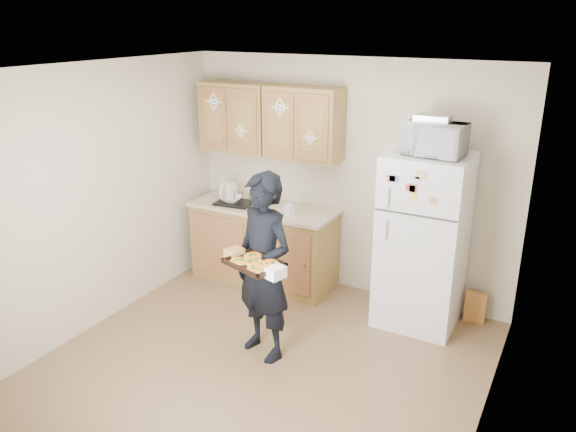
# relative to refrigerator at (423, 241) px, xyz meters

# --- Properties ---
(floor) EXTENTS (3.60, 3.60, 0.00)m
(floor) POSITION_rel_refrigerator_xyz_m (-0.95, -1.43, -0.85)
(floor) COLOR brown
(floor) RESTS_ON ground
(ceiling) EXTENTS (3.60, 3.60, 0.00)m
(ceiling) POSITION_rel_refrigerator_xyz_m (-0.95, -1.43, 1.65)
(ceiling) COLOR beige
(ceiling) RESTS_ON wall_back
(wall_back) EXTENTS (3.60, 0.04, 2.50)m
(wall_back) POSITION_rel_refrigerator_xyz_m (-0.95, 0.37, 0.40)
(wall_back) COLOR beige
(wall_back) RESTS_ON floor
(wall_front) EXTENTS (3.60, 0.04, 2.50)m
(wall_front) POSITION_rel_refrigerator_xyz_m (-0.95, -3.23, 0.40)
(wall_front) COLOR beige
(wall_front) RESTS_ON floor
(wall_left) EXTENTS (0.04, 3.60, 2.50)m
(wall_left) POSITION_rel_refrigerator_xyz_m (-2.75, -1.43, 0.40)
(wall_left) COLOR beige
(wall_left) RESTS_ON floor
(wall_right) EXTENTS (0.04, 3.60, 2.50)m
(wall_right) POSITION_rel_refrigerator_xyz_m (0.85, -1.43, 0.40)
(wall_right) COLOR beige
(wall_right) RESTS_ON floor
(refrigerator) EXTENTS (0.75, 0.70, 1.70)m
(refrigerator) POSITION_rel_refrigerator_xyz_m (0.00, 0.00, 0.00)
(refrigerator) COLOR white
(refrigerator) RESTS_ON floor
(base_cabinet) EXTENTS (1.60, 0.60, 0.86)m
(base_cabinet) POSITION_rel_refrigerator_xyz_m (-1.80, 0.05, -0.42)
(base_cabinet) COLOR brown
(base_cabinet) RESTS_ON floor
(countertop) EXTENTS (1.64, 0.64, 0.04)m
(countertop) POSITION_rel_refrigerator_xyz_m (-1.80, 0.05, 0.03)
(countertop) COLOR #BAAD8F
(countertop) RESTS_ON base_cabinet
(upper_cab_left) EXTENTS (0.80, 0.33, 0.75)m
(upper_cab_left) POSITION_rel_refrigerator_xyz_m (-2.20, 0.18, 0.98)
(upper_cab_left) COLOR brown
(upper_cab_left) RESTS_ON wall_back
(upper_cab_right) EXTENTS (0.80, 0.33, 0.75)m
(upper_cab_right) POSITION_rel_refrigerator_xyz_m (-1.38, 0.18, 0.98)
(upper_cab_right) COLOR brown
(upper_cab_right) RESTS_ON wall_back
(cereal_box) EXTENTS (0.20, 0.07, 0.32)m
(cereal_box) POSITION_rel_refrigerator_xyz_m (0.52, 0.24, -0.69)
(cereal_box) COLOR gold
(cereal_box) RESTS_ON floor
(person) EXTENTS (0.70, 0.56, 1.68)m
(person) POSITION_rel_refrigerator_xyz_m (-1.04, -1.22, -0.01)
(person) COLOR black
(person) RESTS_ON floor
(baking_tray) EXTENTS (0.52, 0.44, 0.04)m
(baking_tray) POSITION_rel_refrigerator_xyz_m (-0.95, -1.51, 0.16)
(baking_tray) COLOR black
(baking_tray) RESTS_ON person
(pizza_front_left) EXTENTS (0.15, 0.15, 0.02)m
(pizza_front_left) POSITION_rel_refrigerator_xyz_m (-1.07, -1.55, 0.17)
(pizza_front_left) COLOR yellow
(pizza_front_left) RESTS_ON baking_tray
(pizza_front_right) EXTENTS (0.15, 0.15, 0.02)m
(pizza_front_right) POSITION_rel_refrigerator_xyz_m (-0.87, -1.61, 0.17)
(pizza_front_right) COLOR yellow
(pizza_front_right) RESTS_ON baking_tray
(pizza_back_left) EXTENTS (0.15, 0.15, 0.02)m
(pizza_back_left) POSITION_rel_refrigerator_xyz_m (-1.02, -1.40, 0.17)
(pizza_back_left) COLOR yellow
(pizza_back_left) RESTS_ON baking_tray
(pizza_back_right) EXTENTS (0.15, 0.15, 0.02)m
(pizza_back_right) POSITION_rel_refrigerator_xyz_m (-0.83, -1.47, 0.17)
(pizza_back_right) COLOR yellow
(pizza_back_right) RESTS_ON baking_tray
(pizza_center) EXTENTS (0.15, 0.15, 0.02)m
(pizza_center) POSITION_rel_refrigerator_xyz_m (-0.95, -1.51, 0.17)
(pizza_center) COLOR yellow
(pizza_center) RESTS_ON baking_tray
(microwave) EXTENTS (0.54, 0.39, 0.29)m
(microwave) POSITION_rel_refrigerator_xyz_m (0.04, -0.05, 0.99)
(microwave) COLOR white
(microwave) RESTS_ON refrigerator
(foil_pan) EXTENTS (0.31, 0.22, 0.07)m
(foil_pan) POSITION_rel_refrigerator_xyz_m (0.00, -0.02, 1.17)
(foil_pan) COLOR #B3B4BA
(foil_pan) RESTS_ON microwave
(dish_rack) EXTENTS (0.44, 0.35, 0.16)m
(dish_rack) POSITION_rel_refrigerator_xyz_m (-2.12, -0.03, 0.13)
(dish_rack) COLOR black
(dish_rack) RESTS_ON countertop
(bowl) EXTENTS (0.26, 0.26, 0.06)m
(bowl) POSITION_rel_refrigerator_xyz_m (-2.16, -0.03, 0.10)
(bowl) COLOR white
(bowl) RESTS_ON dish_rack
(soap_bottle) EXTENTS (0.10, 0.10, 0.17)m
(soap_bottle) POSITION_rel_refrigerator_xyz_m (-1.40, -0.08, 0.14)
(soap_bottle) COLOR white
(soap_bottle) RESTS_ON countertop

